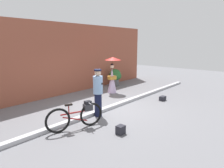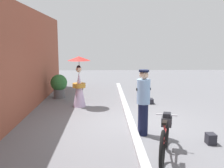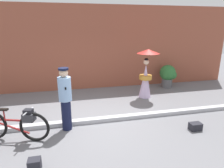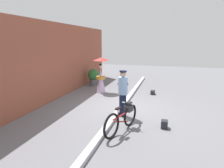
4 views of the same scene
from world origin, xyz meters
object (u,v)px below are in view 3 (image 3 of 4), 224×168
(person_officer, at_px, (65,98))
(backpack_on_pavement, at_px, (196,126))
(potted_plant_by_door, at_px, (168,75))
(bicycle_near_officer, at_px, (16,124))
(person_with_parasol, at_px, (146,73))
(backpack_spare, at_px, (35,165))

(person_officer, xyz_separation_m, backpack_on_pavement, (3.41, -0.83, -0.82))
(potted_plant_by_door, distance_m, backpack_on_pavement, 4.02)
(bicycle_near_officer, xyz_separation_m, backpack_on_pavement, (4.62, -0.54, -0.33))
(person_officer, distance_m, potted_plant_by_door, 5.48)
(person_with_parasol, distance_m, backpack_spare, 5.17)
(person_officer, relative_size, potted_plant_by_door, 1.65)
(person_with_parasol, bearing_deg, backpack_on_pavement, -83.01)
(potted_plant_by_door, xyz_separation_m, backpack_on_pavement, (-1.17, -3.81, -0.48))
(person_with_parasol, height_order, backpack_spare, person_with_parasol)
(backpack_on_pavement, relative_size, backpack_spare, 1.26)
(bicycle_near_officer, distance_m, backpack_spare, 1.41)
(backpack_on_pavement, bearing_deg, person_with_parasol, 96.99)
(bicycle_near_officer, xyz_separation_m, person_officer, (1.21, 0.29, 0.48))
(bicycle_near_officer, bearing_deg, person_with_parasol, 27.65)
(potted_plant_by_door, bearing_deg, bicycle_near_officer, -150.59)
(person_with_parasol, height_order, backpack_on_pavement, person_with_parasol)
(bicycle_near_officer, relative_size, potted_plant_by_door, 1.70)
(potted_plant_by_door, relative_size, backpack_on_pavement, 3.24)
(potted_plant_by_door, xyz_separation_m, backpack_spare, (-5.22, -4.52, -0.45))
(backpack_on_pavement, bearing_deg, backpack_spare, -170.06)
(person_officer, relative_size, person_with_parasol, 0.91)
(person_officer, height_order, potted_plant_by_door, person_officer)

